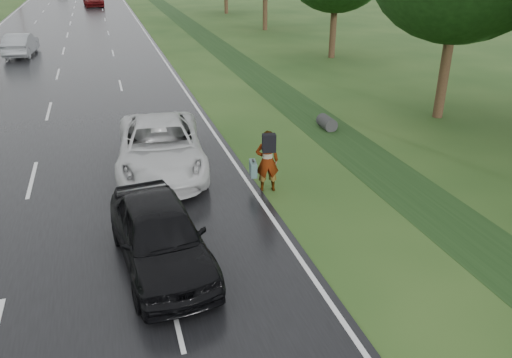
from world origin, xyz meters
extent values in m
cube|color=black|center=(0.00, 45.00, 0.02)|extent=(14.00, 180.00, 0.04)
cube|color=silver|center=(6.75, 45.00, 0.04)|extent=(0.12, 180.00, 0.01)
cube|color=silver|center=(0.00, 45.00, 0.04)|extent=(0.12, 180.00, 0.01)
cube|color=black|center=(11.50, 20.00, 0.00)|extent=(2.20, 120.00, 0.01)
cylinder|color=#2D2D2D|center=(11.50, 10.00, 0.25)|extent=(0.56, 1.00, 0.56)
cylinder|color=#3B2518|center=(17.00, 10.00, 1.92)|extent=(0.44, 0.44, 3.84)
cylinder|color=#3B2518|center=(18.20, 24.00, 1.76)|extent=(0.44, 0.44, 3.52)
cylinder|color=#3B2518|center=(17.80, 38.00, 2.08)|extent=(0.44, 0.44, 4.16)
imported|color=#A5998C|center=(7.20, 5.05, 1.00)|extent=(0.79, 0.58, 1.99)
cube|color=black|center=(7.16, 4.76, 1.70)|extent=(0.43, 0.30, 0.56)
cube|color=#3F5C5A|center=(6.80, 5.21, 0.73)|extent=(0.27, 0.58, 0.45)
cube|color=black|center=(6.80, 5.21, 1.00)|extent=(0.08, 0.19, 0.04)
imported|color=silver|center=(4.23, 7.57, 0.89)|extent=(3.33, 6.31, 1.69)
imported|color=black|center=(3.50, 1.84, 0.85)|extent=(2.40, 4.95, 1.63)
imported|color=gray|center=(-2.72, 31.00, 0.81)|extent=(2.05, 4.83, 1.55)
imported|color=maroon|center=(2.49, 64.81, 0.89)|extent=(2.84, 6.01, 1.69)
camera|label=1|loc=(2.71, -8.45, 6.95)|focal=35.00mm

